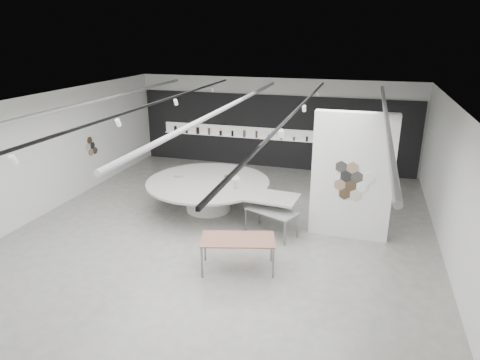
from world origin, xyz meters
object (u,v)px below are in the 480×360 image
(display_island, at_px, (210,191))
(partition_column, at_px, (352,177))
(sample_table_stone, at_px, (272,213))
(sample_table_wood, at_px, (238,241))
(kitchen_counter, at_px, (350,164))

(display_island, bearing_deg, partition_column, -2.55)
(display_island, relative_size, sample_table_stone, 3.22)
(partition_column, xyz_separation_m, display_island, (-4.43, 0.60, -1.14))
(partition_column, relative_size, sample_table_wood, 1.84)
(kitchen_counter, bearing_deg, sample_table_stone, -108.07)
(sample_table_wood, distance_m, kitchen_counter, 8.54)
(display_island, height_order, sample_table_stone, display_island)
(display_island, xyz_separation_m, kitchen_counter, (4.20, 4.95, -0.15))
(sample_table_stone, xyz_separation_m, kitchen_counter, (1.89, 6.11, -0.18))
(partition_column, height_order, kitchen_counter, partition_column)
(partition_column, relative_size, display_island, 0.68)
(sample_table_stone, height_order, kitchen_counter, kitchen_counter)
(sample_table_wood, bearing_deg, display_island, 120.58)
(partition_column, distance_m, kitchen_counter, 5.70)
(display_island, bearing_deg, sample_table_stone, -21.56)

